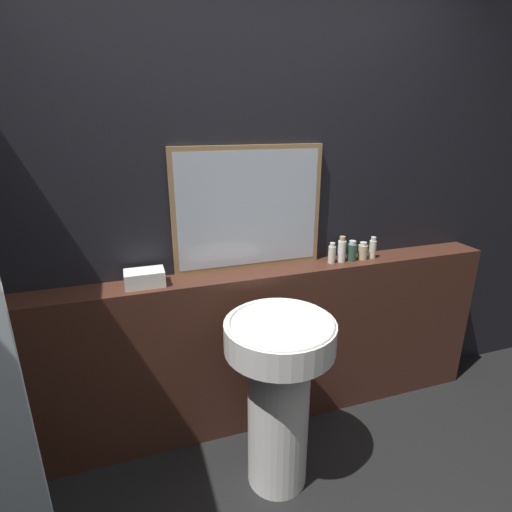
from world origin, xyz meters
The scene contains 10 objects.
wall_back centered at (0.00, 1.45, 1.25)m, with size 8.00×0.06×2.50m.
vanity_counter centered at (0.00, 1.32, 0.49)m, with size 2.93×0.21×0.99m.
pedestal_sink centered at (-0.05, 0.87, 0.56)m, with size 0.52×0.52×0.92m.
mirror centered at (-0.03, 1.40, 1.32)m, with size 0.84×0.03×0.67m.
towel_stack centered at (-0.61, 1.32, 1.03)m, with size 0.20×0.12×0.08m.
shampoo_bottle centered at (0.45, 1.32, 1.04)m, with size 0.04×0.04×0.12m.
conditioner_bottle centered at (0.51, 1.32, 1.06)m, with size 0.05×0.05×0.15m.
lotion_bottle centered at (0.58, 1.32, 1.04)m, with size 0.06×0.06×0.12m.
body_wash_bottle centered at (0.66, 1.32, 1.04)m, with size 0.06×0.06×0.11m.
hand_soap_bottle centered at (0.72, 1.32, 1.05)m, with size 0.04×0.04×0.13m.
Camera 1 is at (-0.66, -0.62, 1.79)m, focal length 28.00 mm.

